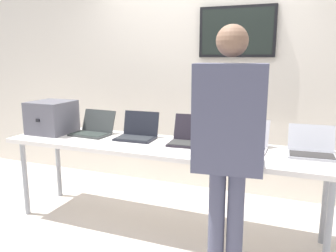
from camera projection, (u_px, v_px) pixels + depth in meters
The scene contains 12 objects.
ground at pixel (162, 229), 3.22m from camera, with size 8.00×8.00×0.04m, color beige.
back_wall at pixel (200, 83), 3.98m from camera, with size 8.00×0.11×2.51m.
workbench at pixel (162, 150), 3.07m from camera, with size 2.95×0.70×0.80m.
equipment_box at pixel (52, 117), 3.50m from camera, with size 0.39×0.41×0.33m.
laptop_station_0 at pixel (93, 129), 3.43m from camera, with size 0.39×0.34×0.23m.
laptop_station_1 at pixel (137, 133), 3.26m from camera, with size 0.37×0.31×0.25m.
laptop_station_2 at pixel (190, 137), 3.07m from camera, with size 0.37×0.35×0.25m.
laptop_station_3 at pixel (244, 142), 2.90m from camera, with size 0.38×0.34×0.24m.
laptop_station_4 at pixel (311, 149), 2.72m from camera, with size 0.37×0.35×0.22m.
person at pixel (229, 137), 2.17m from camera, with size 0.48×0.62×1.76m.
coffee_mug at pixel (241, 156), 2.55m from camera, with size 0.07×0.07×0.09m.
paper_sheet at pixel (270, 161), 2.56m from camera, with size 0.27×0.33×0.00m.
Camera 1 is at (1.14, -2.73, 1.57)m, focal length 36.58 mm.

